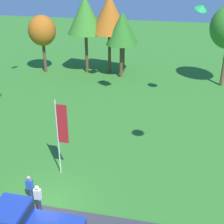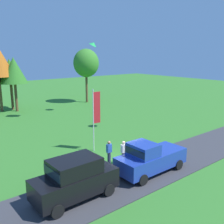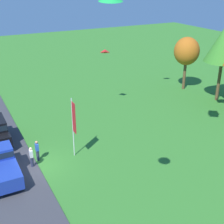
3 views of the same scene
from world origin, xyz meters
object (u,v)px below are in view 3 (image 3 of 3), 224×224
Objects in this scene: flag_banner at (74,121)px; kite_diamond_over_trees at (105,51)px; tree_right_of_center at (187,51)px; tree_far_left at (224,44)px; car_pickup_far_end at (2,164)px; person_beside_suv at (37,150)px; person_watching_sky at (31,157)px.

flag_banner is 5.83× the size of kite_diamond_over_trees.
tree_far_left is at bearing 10.86° from tree_right_of_center.
car_pickup_far_end reaches higher than person_beside_suv.
tree_far_left is (-4.33, 25.15, 5.55)m from car_pickup_far_end.
person_beside_suv is 1.01m from person_watching_sky.
tree_right_of_center reaches higher than kite_diamond_over_trees.
tree_right_of_center is 20.72m from flag_banner.
person_beside_suv is 1.00× the size of person_watching_sky.
flag_banner is at bearing -78.00° from tree_far_left.
tree_right_of_center is at bearing 116.07° from flag_banner.
flag_banner reaches higher than person_beside_suv.
kite_diamond_over_trees is at bearing -107.93° from tree_far_left.
car_pickup_far_end is 0.57× the size of tree_far_left.
flag_banner is (9.07, -18.54, -1.70)m from tree_right_of_center.
tree_far_left is at bearing 102.00° from flag_banner.
car_pickup_far_end is 1.00× the size of flag_banner.
car_pickup_far_end is at bearing -55.95° from kite_diamond_over_trees.
tree_far_left reaches higher than flag_banner.
tree_right_of_center is at bearing 110.91° from person_beside_suv.
tree_right_of_center is 7.74× the size of kite_diamond_over_trees.
person_watching_sky is 4.18m from flag_banner.
tree_far_left reaches higher than person_beside_suv.
person_watching_sky is 0.34× the size of flag_banner.
tree_right_of_center is at bearing 94.05° from kite_diamond_over_trees.
kite_diamond_over_trees is (-8.24, 6.82, 3.15)m from flag_banner.
car_pickup_far_end is 0.75× the size of tree_right_of_center.
flag_banner is (0.90, 2.83, 2.31)m from person_beside_suv.
person_watching_sky is 1.99× the size of kite_diamond_over_trees.
person_beside_suv is 0.26× the size of tree_right_of_center.
tree_right_of_center is 11.84m from kite_diamond_over_trees.
tree_right_of_center is at bearing -169.14° from tree_far_left.
tree_far_left is at bearing 98.26° from person_beside_suv.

